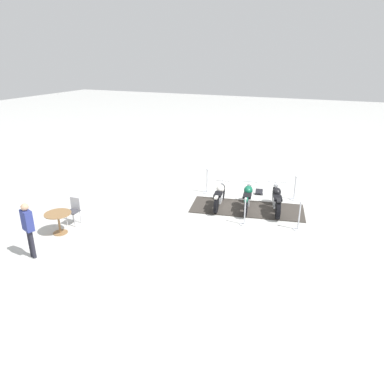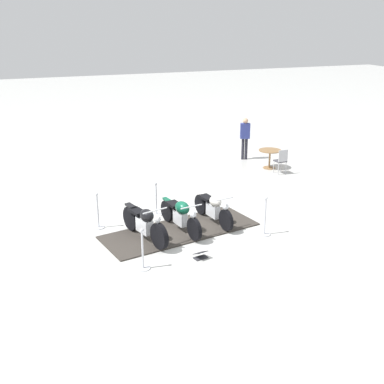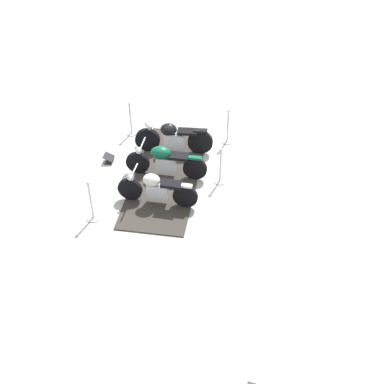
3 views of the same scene
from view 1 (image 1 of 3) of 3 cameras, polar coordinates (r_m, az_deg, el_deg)
ground_plane at (r=14.45m, az=8.79°, el=-2.69°), size 80.00×80.00×0.00m
display_platform at (r=14.44m, az=8.79°, el=-2.62°), size 2.47×4.67×0.04m
motorcycle_black at (r=14.27m, az=13.37°, el=-1.13°), size 2.15×0.85×1.02m
motorcycle_forest at (r=14.28m, az=8.92°, el=-0.69°), size 2.17×0.68×0.93m
motorcycle_cream at (r=14.38m, az=4.47°, el=-0.47°), size 2.02×0.61×0.92m
stanchion_left_front at (r=13.05m, az=16.72°, el=-4.44°), size 0.33×0.33×1.08m
stanchion_right_rear at (r=15.84m, az=2.42°, el=1.08°), size 0.35×0.35×1.13m
stanchion_right_front at (r=15.70m, az=16.09°, el=-0.05°), size 0.35×0.35×1.06m
stanchion_left_mid at (r=13.00m, az=8.42°, el=-3.84°), size 0.33×0.33×1.06m
info_placard at (r=15.99m, az=10.68°, el=-0.12°), size 0.32×0.37×0.23m
cafe_table at (r=13.00m, az=-20.62°, el=-3.92°), size 0.90×0.90×0.75m
cafe_chair_near_table at (r=13.57m, az=-18.40°, el=-2.60°), size 0.42×0.42×0.98m
bystander_person at (r=11.62m, az=-24.78°, el=-4.91°), size 0.35×0.45×1.77m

